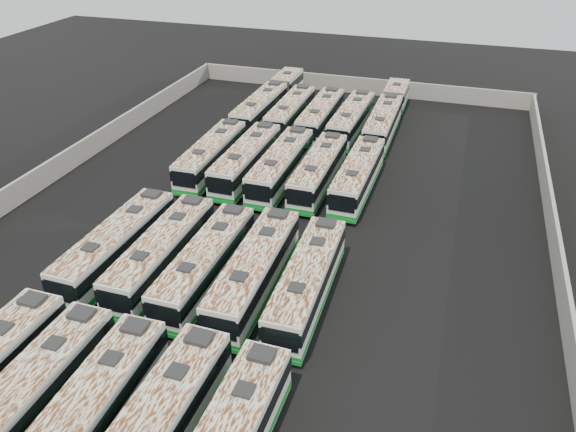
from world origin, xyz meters
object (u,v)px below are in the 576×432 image
at_px(bus_midfront_right, 255,271).
at_px(bus_midfront_center, 206,264).
at_px(bus_front_left, 26,400).
at_px(bus_midback_center, 281,166).
at_px(bus_midback_far_left, 211,155).
at_px(bus_back_far_right, 387,114).
at_px(bus_front_center, 86,420).
at_px(bus_back_right, 351,120).
at_px(bus_midback_far_right, 358,176).
at_px(bus_back_far_left, 270,100).
at_px(bus_midfront_far_left, 117,245).
at_px(bus_midback_left, 246,160).
at_px(bus_midfront_far_right, 307,282).
at_px(bus_back_center, 321,116).
at_px(bus_midfront_left, 162,253).
at_px(bus_back_left, 291,112).
at_px(bus_midback_right, 318,171).

bearing_deg(bus_midfront_right, bus_midfront_center, -178.98).
xyz_separation_m(bus_front_left, bus_midfront_center, (3.61, 13.84, -0.02)).
xyz_separation_m(bus_midfront_center, bus_midback_center, (0.01, 16.54, 0.05)).
xyz_separation_m(bus_midback_far_left, bus_back_far_right, (14.50, 16.96, -0.02)).
distance_m(bus_front_center, bus_back_right, 44.60).
height_order(bus_midfront_center, bus_midfront_right, bus_midfront_right).
distance_m(bus_midback_center, bus_midback_far_right, 7.29).
bearing_deg(bus_back_far_left, bus_back_far_right, 0.16).
relative_size(bus_midfront_center, bus_back_far_left, 0.63).
distance_m(bus_midfront_far_left, bus_midback_left, 17.03).
relative_size(bus_midfront_far_left, bus_midfront_far_right, 1.02).
relative_size(bus_midfront_far_right, bus_back_far_right, 0.65).
relative_size(bus_front_left, bus_midback_far_left, 1.00).
xyz_separation_m(bus_midfront_far_left, bus_back_center, (7.29, 30.43, -0.02)).
relative_size(bus_midfront_center, bus_back_right, 0.99).
bearing_deg(bus_midback_far_right, bus_midfront_far_left, -129.90).
bearing_deg(bus_midback_left, bus_front_left, -89.97).
xyz_separation_m(bus_midback_far_left, bus_midback_center, (7.24, -0.27, 0.04)).
distance_m(bus_front_left, bus_midback_center, 30.59).
distance_m(bus_midfront_far_left, bus_back_far_left, 33.75).
bearing_deg(bus_midfront_left, bus_midback_left, 89.80).
distance_m(bus_midback_left, bus_back_left, 13.98).
xyz_separation_m(bus_midfront_right, bus_midback_right, (0.01, 16.57, -0.07)).
xyz_separation_m(bus_midback_center, bus_back_right, (3.69, 13.97, -0.03)).
height_order(bus_back_left, bus_back_center, bus_back_center).
bearing_deg(bus_back_left, bus_back_far_right, 15.38).
distance_m(bus_midfront_left, bus_midback_right, 17.95).
xyz_separation_m(bus_midfront_center, bus_midback_right, (3.63, 16.69, -0.02)).
bearing_deg(bus_back_far_right, bus_midback_far_left, -130.75).
relative_size(bus_front_center, bus_midback_far_right, 1.03).
bearing_deg(bus_back_left, bus_midback_center, -76.37).
xyz_separation_m(bus_midback_center, bus_midback_far_right, (7.29, 0.28, -0.05)).
relative_size(bus_midback_far_left, bus_back_far_right, 0.65).
bearing_deg(bus_midback_center, bus_back_center, 89.71).
distance_m(bus_midfront_far_left, bus_back_right, 32.29).
relative_size(bus_midback_left, bus_back_far_left, 0.65).
distance_m(bus_front_left, bus_midfront_right, 15.71).
bearing_deg(bus_midfront_far_right, bus_midback_far_left, 129.97).
xyz_separation_m(bus_front_center, bus_back_far_right, (7.23, 47.71, -0.05)).
relative_size(bus_midback_far_left, bus_midback_center, 0.98).
height_order(bus_midfront_left, bus_midfront_center, bus_midfront_left).
xyz_separation_m(bus_midfront_right, bus_midback_left, (-7.15, 16.62, -0.00)).
distance_m(bus_midfront_far_right, bus_midback_center, 17.93).
relative_size(bus_midfront_right, bus_midback_far_left, 1.03).
height_order(bus_front_left, bus_midfront_right, bus_midfront_right).
bearing_deg(bus_front_left, bus_midback_far_left, 96.92).
bearing_deg(bus_midfront_far_left, bus_front_center, -61.71).
bearing_deg(bus_midfront_right, bus_midfront_far_left, 179.21).
height_order(bus_midback_right, bus_back_center, bus_back_center).
relative_size(bus_front_center, bus_midfront_right, 0.99).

